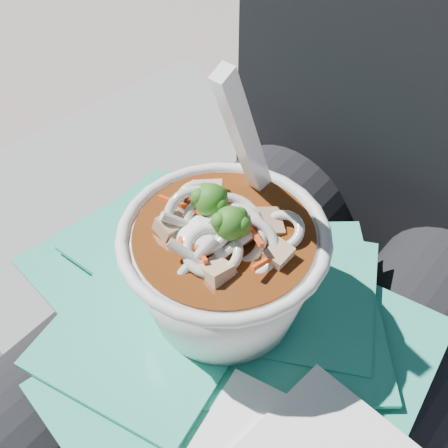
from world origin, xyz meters
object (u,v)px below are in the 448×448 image
Objects in this scene: lap at (226,406)px; udon_bowl at (224,262)px; plastic_bag at (214,306)px; stone_ledge at (296,437)px; person_body at (291,322)px.

lap is 2.41× the size of udon_bowl.
stone_ledge is at bearing 74.38° from plastic_bag.
plastic_bag reaches higher than lap.
udon_bowl reaches higher than stone_ledge.
person_body is (0.00, -0.06, 0.33)m from stone_ledge.
stone_ledge is 0.42m from plastic_bag.
plastic_bag is (-0.03, -0.12, 0.40)m from stone_ledge.
plastic_bag is at bearing -171.64° from udon_bowl.
lap is (0.00, -0.15, 0.32)m from stone_ledge.
person_body reaches higher than plastic_bag.
udon_bowl is (0.01, 0.00, 0.06)m from plastic_bag.
person_body is at bearing -90.00° from stone_ledge.
person_body reaches higher than stone_ledge.
person_body is 0.10m from plastic_bag.
lap is at bearing -37.97° from plastic_bag.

